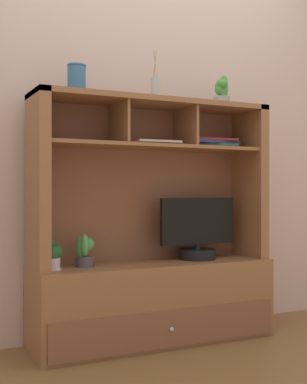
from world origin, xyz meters
The scene contains 11 objects.
floor_plane centered at (0.00, 0.00, -0.01)m, with size 6.00×6.00×0.02m, color brown.
back_wall centered at (0.00, 0.24, 1.40)m, with size 6.00×0.02×2.80m, color beige.
media_console centered at (0.00, 0.01, 0.42)m, with size 1.40×0.44×1.39m.
tv_monitor centered at (0.29, 0.00, 0.61)m, with size 0.49×0.22×0.37m.
potted_orchid centered at (-0.41, 0.01, 0.53)m, with size 0.11×0.11×0.18m.
potted_fern centered at (-0.60, -0.03, 0.53)m, with size 0.11×0.11×0.16m.
magazine_stack_left centered at (0.41, 0.04, 1.16)m, with size 0.36×0.23×0.06m.
magazine_stack_centre centered at (0.00, -0.01, 1.14)m, with size 0.34×0.21×0.02m.
diffuser_bottle centered at (0.00, -0.02, 1.45)m, with size 0.05×0.05×0.28m.
potted_succulent centered at (0.46, -0.02, 1.48)m, with size 0.11×0.11×0.19m.
ceramic_vase centered at (-0.46, 0.01, 1.47)m, with size 0.10×0.10×0.16m.
Camera 1 is at (-1.32, -2.70, 0.87)m, focal length 49.02 mm.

